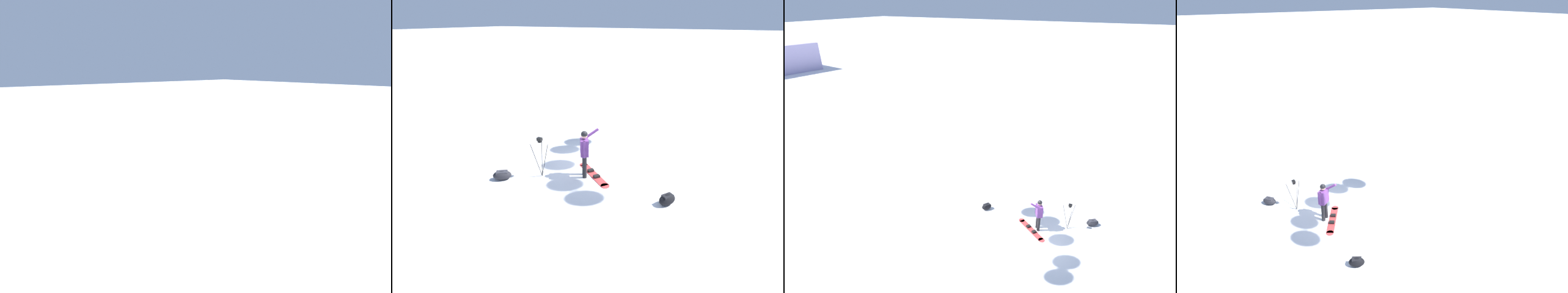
{
  "view_description": "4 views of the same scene",
  "coord_description": "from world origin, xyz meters",
  "views": [
    {
      "loc": [
        7.16,
        -3.75,
        8.52
      ],
      "look_at": [
        -1.63,
        3.73,
        6.17
      ],
      "focal_mm": 37.84,
      "sensor_mm": 36.0,
      "label": 1
    },
    {
      "loc": [
        7.76,
        4.2,
        4.83
      ],
      "look_at": [
        0.79,
        0.38,
        1.22
      ],
      "focal_mm": 25.95,
      "sensor_mm": 36.0,
      "label": 2
    },
    {
      "loc": [
        -11.24,
        -2.96,
        9.94
      ],
      "look_at": [
        -0.76,
        2.52,
        4.38
      ],
      "focal_mm": 28.97,
      "sensor_mm": 36.0,
      "label": 3
    },
    {
      "loc": [
        5.03,
        9.99,
        8.2
      ],
      "look_at": [
        -0.42,
        2.05,
        3.68
      ],
      "focal_mm": 30.11,
      "sensor_mm": 36.0,
      "label": 4
    }
  ],
  "objects": [
    {
      "name": "ground_plane",
      "position": [
        0.0,
        0.0,
        0.0
      ],
      "size": [
        300.0,
        300.0,
        0.0
      ],
      "primitive_type": "plane",
      "color": "white"
    },
    {
      "name": "snowboarder",
      "position": [
        0.57,
        0.15,
        0.98
      ],
      "size": [
        0.69,
        0.56,
        1.64
      ],
      "color": "black",
      "rests_on": "ground_plane"
    },
    {
      "name": "snowboard",
      "position": [
        0.37,
        0.38,
        0.02
      ],
      "size": [
        1.21,
        1.59,
        0.1
      ],
      "color": "#B23333",
      "rests_on": "ground_plane"
    },
    {
      "name": "gear_bag_large",
      "position": [
        2.06,
        -2.12,
        0.16
      ],
      "size": [
        0.63,
        0.69,
        0.3
      ],
      "color": "black",
      "rests_on": "ground_plane"
    },
    {
      "name": "camera_tripod",
      "position": [
        1.26,
        -1.11,
        0.99
      ],
      "size": [
        0.58,
        0.52,
        1.4
      ],
      "color": "#262628",
      "rests_on": "ground_plane"
    },
    {
      "name": "gear_bag_small",
      "position": [
        0.85,
        2.97,
        0.17
      ],
      "size": [
        0.61,
        0.55,
        0.33
      ],
      "color": "black",
      "rests_on": "ground_plane"
    }
  ]
}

